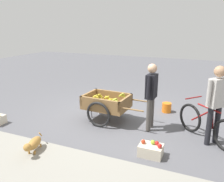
{
  "coord_description": "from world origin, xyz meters",
  "views": [
    {
      "loc": [
        -2.21,
        5.39,
        2.39
      ],
      "look_at": [
        0.04,
        0.13,
        0.75
      ],
      "focal_mm": 37.16,
      "sensor_mm": 36.0,
      "label": 1
    }
  ],
  "objects_px": {
    "fruit_cart": "(107,104)",
    "apple_crate": "(151,150)",
    "plastic_bucket": "(167,108)",
    "dog": "(33,144)",
    "bicycle": "(207,125)",
    "cyclist_person": "(216,98)",
    "vendor_person": "(151,91)"
  },
  "relations": [
    {
      "from": "fruit_cart",
      "to": "apple_crate",
      "type": "bearing_deg",
      "value": 140.37
    },
    {
      "from": "cyclist_person",
      "to": "fruit_cart",
      "type": "bearing_deg",
      "value": -5.57
    },
    {
      "from": "dog",
      "to": "plastic_bucket",
      "type": "height_order",
      "value": "dog"
    },
    {
      "from": "bicycle",
      "to": "cyclist_person",
      "type": "xyz_separation_m",
      "value": [
        -0.11,
        0.1,
        0.63
      ]
    },
    {
      "from": "vendor_person",
      "to": "dog",
      "type": "relative_size",
      "value": 2.4
    },
    {
      "from": "vendor_person",
      "to": "dog",
      "type": "bearing_deg",
      "value": 50.74
    },
    {
      "from": "bicycle",
      "to": "apple_crate",
      "type": "relative_size",
      "value": 2.89
    },
    {
      "from": "cyclist_person",
      "to": "plastic_bucket",
      "type": "xyz_separation_m",
      "value": [
        1.19,
        -1.46,
        -0.85
      ]
    },
    {
      "from": "plastic_bucket",
      "to": "fruit_cart",
      "type": "bearing_deg",
      "value": 42.87
    },
    {
      "from": "fruit_cart",
      "to": "plastic_bucket",
      "type": "xyz_separation_m",
      "value": [
        -1.31,
        -1.21,
        -0.3
      ]
    },
    {
      "from": "bicycle",
      "to": "dog",
      "type": "relative_size",
      "value": 1.95
    },
    {
      "from": "bicycle",
      "to": "cyclist_person",
      "type": "distance_m",
      "value": 0.65
    },
    {
      "from": "fruit_cart",
      "to": "vendor_person",
      "type": "bearing_deg",
      "value": 177.05
    },
    {
      "from": "plastic_bucket",
      "to": "vendor_person",
      "type": "bearing_deg",
      "value": 82.57
    },
    {
      "from": "cyclist_person",
      "to": "apple_crate",
      "type": "bearing_deg",
      "value": 42.72
    },
    {
      "from": "bicycle",
      "to": "cyclist_person",
      "type": "relative_size",
      "value": 0.77
    },
    {
      "from": "vendor_person",
      "to": "dog",
      "type": "height_order",
      "value": "vendor_person"
    },
    {
      "from": "dog",
      "to": "vendor_person",
      "type": "bearing_deg",
      "value": -129.26
    },
    {
      "from": "dog",
      "to": "apple_crate",
      "type": "distance_m",
      "value": 2.19
    },
    {
      "from": "apple_crate",
      "to": "fruit_cart",
      "type": "bearing_deg",
      "value": -39.63
    },
    {
      "from": "fruit_cart",
      "to": "plastic_bucket",
      "type": "relative_size",
      "value": 6.28
    },
    {
      "from": "vendor_person",
      "to": "apple_crate",
      "type": "xyz_separation_m",
      "value": [
        -0.31,
        1.15,
        -0.81
      ]
    },
    {
      "from": "cyclist_person",
      "to": "apple_crate",
      "type": "distance_m",
      "value": 1.66
    },
    {
      "from": "fruit_cart",
      "to": "bicycle",
      "type": "relative_size",
      "value": 1.33
    },
    {
      "from": "bicycle",
      "to": "plastic_bucket",
      "type": "height_order",
      "value": "bicycle"
    },
    {
      "from": "fruit_cart",
      "to": "apple_crate",
      "type": "relative_size",
      "value": 3.84
    },
    {
      "from": "fruit_cart",
      "to": "cyclist_person",
      "type": "relative_size",
      "value": 1.03
    },
    {
      "from": "bicycle",
      "to": "plastic_bucket",
      "type": "xyz_separation_m",
      "value": [
        1.08,
        -1.35,
        -0.22
      ]
    },
    {
      "from": "dog",
      "to": "plastic_bucket",
      "type": "distance_m",
      "value": 3.8
    },
    {
      "from": "vendor_person",
      "to": "plastic_bucket",
      "type": "distance_m",
      "value": 1.51
    },
    {
      "from": "bicycle",
      "to": "apple_crate",
      "type": "bearing_deg",
      "value": 48.88
    },
    {
      "from": "plastic_bucket",
      "to": "dog",
      "type": "bearing_deg",
      "value": 60.99
    }
  ]
}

